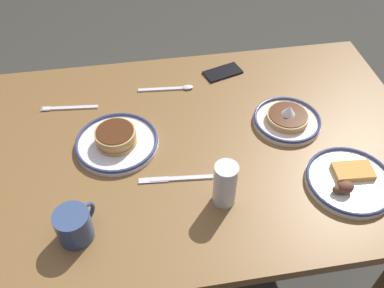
{
  "coord_description": "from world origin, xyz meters",
  "views": [
    {
      "loc": [
        0.17,
        0.92,
        1.72
      ],
      "look_at": [
        0.03,
        0.03,
        0.78
      ],
      "focal_mm": 38.86,
      "sensor_mm": 36.0,
      "label": 1
    }
  ],
  "objects_px": {
    "butter_knife": "(176,179)",
    "tea_spoon": "(173,88)",
    "drinking_glass": "(225,186)",
    "cell_phone": "(223,72)",
    "plate_near_main": "(117,141)",
    "plate_center_pancakes": "(287,119)",
    "plate_far_companion": "(350,181)",
    "fork_near": "(69,108)",
    "coffee_mug": "(74,225)"
  },
  "relations": [
    {
      "from": "plate_near_main",
      "to": "cell_phone",
      "type": "height_order",
      "value": "plate_near_main"
    },
    {
      "from": "plate_near_main",
      "to": "tea_spoon",
      "type": "height_order",
      "value": "plate_near_main"
    },
    {
      "from": "coffee_mug",
      "to": "plate_far_companion",
      "type": "bearing_deg",
      "value": -176.58
    },
    {
      "from": "plate_center_pancakes",
      "to": "cell_phone",
      "type": "bearing_deg",
      "value": -63.38
    },
    {
      "from": "plate_far_companion",
      "to": "tea_spoon",
      "type": "distance_m",
      "value": 0.69
    },
    {
      "from": "plate_far_companion",
      "to": "drinking_glass",
      "type": "height_order",
      "value": "drinking_glass"
    },
    {
      "from": "plate_near_main",
      "to": "drinking_glass",
      "type": "height_order",
      "value": "drinking_glass"
    },
    {
      "from": "plate_center_pancakes",
      "to": "plate_near_main",
      "type": "bearing_deg",
      "value": 1.17
    },
    {
      "from": "fork_near",
      "to": "butter_knife",
      "type": "height_order",
      "value": "same"
    },
    {
      "from": "tea_spoon",
      "to": "drinking_glass",
      "type": "bearing_deg",
      "value": 98.35
    },
    {
      "from": "plate_far_companion",
      "to": "butter_knife",
      "type": "bearing_deg",
      "value": -11.13
    },
    {
      "from": "drinking_glass",
      "to": "butter_knife",
      "type": "bearing_deg",
      "value": -37.32
    },
    {
      "from": "fork_near",
      "to": "plate_center_pancakes",
      "type": "bearing_deg",
      "value": 165.08
    },
    {
      "from": "butter_knife",
      "to": "tea_spoon",
      "type": "relative_size",
      "value": 1.1
    },
    {
      "from": "drinking_glass",
      "to": "tea_spoon",
      "type": "height_order",
      "value": "drinking_glass"
    },
    {
      "from": "plate_center_pancakes",
      "to": "tea_spoon",
      "type": "bearing_deg",
      "value": -34.29
    },
    {
      "from": "plate_near_main",
      "to": "butter_knife",
      "type": "height_order",
      "value": "plate_near_main"
    },
    {
      "from": "plate_near_main",
      "to": "plate_center_pancakes",
      "type": "distance_m",
      "value": 0.57
    },
    {
      "from": "coffee_mug",
      "to": "tea_spoon",
      "type": "height_order",
      "value": "coffee_mug"
    },
    {
      "from": "coffee_mug",
      "to": "drinking_glass",
      "type": "relative_size",
      "value": 0.78
    },
    {
      "from": "plate_near_main",
      "to": "cell_phone",
      "type": "xyz_separation_m",
      "value": [
        -0.42,
        -0.32,
        -0.02
      ]
    },
    {
      "from": "plate_center_pancakes",
      "to": "cell_phone",
      "type": "height_order",
      "value": "plate_center_pancakes"
    },
    {
      "from": "cell_phone",
      "to": "butter_knife",
      "type": "height_order",
      "value": "cell_phone"
    },
    {
      "from": "coffee_mug",
      "to": "drinking_glass",
      "type": "xyz_separation_m",
      "value": [
        -0.41,
        -0.05,
        0.02
      ]
    },
    {
      "from": "plate_center_pancakes",
      "to": "cell_phone",
      "type": "relative_size",
      "value": 1.59
    },
    {
      "from": "coffee_mug",
      "to": "butter_knife",
      "type": "bearing_deg",
      "value": -152.78
    },
    {
      "from": "drinking_glass",
      "to": "cell_phone",
      "type": "bearing_deg",
      "value": -101.97
    },
    {
      "from": "drinking_glass",
      "to": "fork_near",
      "type": "relative_size",
      "value": 0.72
    },
    {
      "from": "plate_center_pancakes",
      "to": "fork_near",
      "type": "distance_m",
      "value": 0.76
    },
    {
      "from": "coffee_mug",
      "to": "butter_knife",
      "type": "xyz_separation_m",
      "value": [
        -0.28,
        -0.15,
        -0.05
      ]
    },
    {
      "from": "plate_near_main",
      "to": "coffee_mug",
      "type": "bearing_deg",
      "value": 69.68
    },
    {
      "from": "coffee_mug",
      "to": "fork_near",
      "type": "bearing_deg",
      "value": -85.26
    },
    {
      "from": "butter_knife",
      "to": "tea_spoon",
      "type": "bearing_deg",
      "value": -96.67
    },
    {
      "from": "plate_far_companion",
      "to": "tea_spoon",
      "type": "relative_size",
      "value": 1.28
    },
    {
      "from": "plate_near_main",
      "to": "drinking_glass",
      "type": "xyz_separation_m",
      "value": [
        -0.29,
        0.27,
        0.04
      ]
    },
    {
      "from": "plate_center_pancakes",
      "to": "fork_near",
      "type": "relative_size",
      "value": 1.14
    },
    {
      "from": "plate_center_pancakes",
      "to": "coffee_mug",
      "type": "relative_size",
      "value": 2.05
    },
    {
      "from": "plate_center_pancakes",
      "to": "drinking_glass",
      "type": "distance_m",
      "value": 0.4
    },
    {
      "from": "cell_phone",
      "to": "fork_near",
      "type": "height_order",
      "value": "cell_phone"
    },
    {
      "from": "butter_knife",
      "to": "plate_near_main",
      "type": "bearing_deg",
      "value": -45.55
    },
    {
      "from": "coffee_mug",
      "to": "drinking_glass",
      "type": "distance_m",
      "value": 0.41
    },
    {
      "from": "coffee_mug",
      "to": "plate_near_main",
      "type": "bearing_deg",
      "value": -110.32
    },
    {
      "from": "coffee_mug",
      "to": "tea_spoon",
      "type": "xyz_separation_m",
      "value": [
        -0.33,
        -0.57,
        -0.04
      ]
    },
    {
      "from": "plate_near_main",
      "to": "tea_spoon",
      "type": "relative_size",
      "value": 1.31
    },
    {
      "from": "plate_center_pancakes",
      "to": "drinking_glass",
      "type": "bearing_deg",
      "value": 44.91
    },
    {
      "from": "plate_near_main",
      "to": "butter_knife",
      "type": "distance_m",
      "value": 0.24
    },
    {
      "from": "drinking_glass",
      "to": "cell_phone",
      "type": "height_order",
      "value": "drinking_glass"
    },
    {
      "from": "plate_center_pancakes",
      "to": "tea_spoon",
      "type": "relative_size",
      "value": 1.12
    },
    {
      "from": "plate_center_pancakes",
      "to": "tea_spoon",
      "type": "xyz_separation_m",
      "value": [
        0.36,
        -0.24,
        -0.01
      ]
    },
    {
      "from": "drinking_glass",
      "to": "cell_phone",
      "type": "distance_m",
      "value": 0.6
    }
  ]
}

